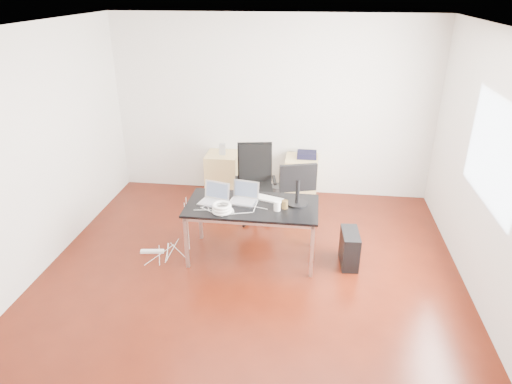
# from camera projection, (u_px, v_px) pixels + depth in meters

# --- Properties ---
(room_shell) EXTENTS (5.00, 5.00, 5.00)m
(room_shell) POSITION_uv_depth(u_px,v_px,m) (253.00, 167.00, 4.85)
(room_shell) COLOR #3C1006
(room_shell) RESTS_ON ground
(desk) EXTENTS (1.60, 0.80, 0.73)m
(desk) POSITION_uv_depth(u_px,v_px,m) (252.00, 209.00, 5.55)
(desk) COLOR black
(desk) RESTS_ON ground
(office_chair) EXTENTS (0.55, 0.57, 1.08)m
(office_chair) POSITION_uv_depth(u_px,v_px,m) (255.00, 179.00, 6.57)
(office_chair) COLOR black
(office_chair) RESTS_ON ground
(filing_cabinet_left) EXTENTS (0.50, 0.50, 0.70)m
(filing_cabinet_left) POSITION_uv_depth(u_px,v_px,m) (223.00, 174.00, 7.39)
(filing_cabinet_left) COLOR tan
(filing_cabinet_left) RESTS_ON ground
(filing_cabinet_right) EXTENTS (0.50, 0.50, 0.70)m
(filing_cabinet_right) POSITION_uv_depth(u_px,v_px,m) (301.00, 178.00, 7.25)
(filing_cabinet_right) COLOR tan
(filing_cabinet_right) RESTS_ON ground
(pc_tower) EXTENTS (0.23, 0.46, 0.44)m
(pc_tower) POSITION_uv_depth(u_px,v_px,m) (349.00, 248.00, 5.59)
(pc_tower) COLOR black
(pc_tower) RESTS_ON ground
(wastebasket) EXTENTS (0.31, 0.31, 0.28)m
(wastebasket) POSITION_uv_depth(u_px,v_px,m) (278.00, 194.00, 7.21)
(wastebasket) COLOR black
(wastebasket) RESTS_ON ground
(power_strip) EXTENTS (0.31, 0.10, 0.04)m
(power_strip) POSITION_uv_depth(u_px,v_px,m) (152.00, 251.00, 5.90)
(power_strip) COLOR white
(power_strip) RESTS_ON ground
(laptop_left) EXTENTS (0.38, 0.33, 0.23)m
(laptop_left) POSITION_uv_depth(u_px,v_px,m) (215.00, 198.00, 5.58)
(laptop_left) COLOR silver
(laptop_left) RESTS_ON desk
(laptop_right) EXTENTS (0.37, 0.31, 0.23)m
(laptop_right) POSITION_uv_depth(u_px,v_px,m) (244.00, 197.00, 5.61)
(laptop_right) COLOR silver
(laptop_right) RESTS_ON desk
(monitor) EXTENTS (0.45, 0.26, 0.51)m
(monitor) POSITION_uv_depth(u_px,v_px,m) (298.00, 182.00, 5.45)
(monitor) COLOR black
(monitor) RESTS_ON desk
(keyboard) EXTENTS (0.46, 0.28, 0.02)m
(keyboard) POSITION_uv_depth(u_px,v_px,m) (266.00, 198.00, 5.68)
(keyboard) COLOR white
(keyboard) RESTS_ON desk
(cup_white) EXTENTS (0.08, 0.08, 0.12)m
(cup_white) POSITION_uv_depth(u_px,v_px,m) (277.00, 206.00, 5.37)
(cup_white) COLOR white
(cup_white) RESTS_ON desk
(cup_brown) EXTENTS (0.09, 0.09, 0.10)m
(cup_brown) POSITION_uv_depth(u_px,v_px,m) (285.00, 204.00, 5.43)
(cup_brown) COLOR #523C1C
(cup_brown) RESTS_ON desk
(cable_coil) EXTENTS (0.24, 0.24, 0.11)m
(cable_coil) POSITION_uv_depth(u_px,v_px,m) (222.00, 208.00, 5.33)
(cable_coil) COLOR white
(cable_coil) RESTS_ON desk
(power_adapter) EXTENTS (0.09, 0.09, 0.03)m
(power_adapter) POSITION_uv_depth(u_px,v_px,m) (230.00, 211.00, 5.36)
(power_adapter) COLOR white
(power_adapter) RESTS_ON desk
(speaker) EXTENTS (0.09, 0.08, 0.18)m
(speaker) POSITION_uv_depth(u_px,v_px,m) (222.00, 149.00, 7.19)
(speaker) COLOR #9E9E9E
(speaker) RESTS_ON filing_cabinet_left
(navy_garment) EXTENTS (0.30, 0.25, 0.09)m
(navy_garment) POSITION_uv_depth(u_px,v_px,m) (307.00, 155.00, 7.09)
(navy_garment) COLOR black
(navy_garment) RESTS_ON filing_cabinet_right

